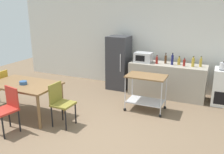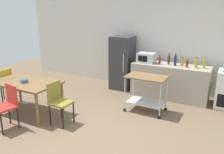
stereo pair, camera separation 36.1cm
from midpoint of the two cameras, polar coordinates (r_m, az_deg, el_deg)
name	(u,v)px [view 1 (the left image)]	position (r m, az deg, el deg)	size (l,w,h in m)	color
ground_plane	(91,133)	(4.83, -7.11, -13.07)	(12.00, 12.00, 0.00)	brown
back_wall	(143,39)	(7.18, 5.85, 9.07)	(8.40, 0.12, 2.90)	silver
kitchen_counter	(167,80)	(6.59, 11.37, -0.77)	(2.00, 0.64, 0.90)	#A89E8E
dining_table	(25,87)	(5.67, -21.76, -2.20)	(1.50, 0.90, 0.75)	brown
chair_red	(8,107)	(5.11, -25.47, -6.47)	(0.47, 0.47, 0.89)	#B72D23
chair_olive	(60,101)	(5.03, -14.18, -5.67)	(0.41, 0.41, 0.89)	olive
refrigerator	(119,63)	(7.04, 0.14, 3.41)	(0.60, 0.63, 1.55)	#333338
kitchen_cart	(146,87)	(5.58, 6.25, -2.40)	(0.91, 0.57, 0.85)	brown
microwave	(143,57)	(6.59, 5.90, 4.68)	(0.46, 0.35, 0.26)	silver
bottle_olive_oil	(157,60)	(6.44, 9.03, 3.95)	(0.06, 0.06, 0.24)	maroon
bottle_soy_sauce	(166,59)	(6.50, 11.08, 4.17)	(0.06, 0.06, 0.29)	#4C2D19
bottle_sesame_oil	(172,60)	(6.39, 12.59, 4.01)	(0.06, 0.06, 0.31)	navy
bottle_wine	(179,61)	(6.45, 14.10, 3.62)	(0.08, 0.08, 0.23)	gold
bottle_soda	(184,63)	(6.32, 15.23, 3.29)	(0.06, 0.06, 0.21)	maroon
bottle_sparkling_water	(193,62)	(6.32, 17.17, 3.37)	(0.07, 0.07, 0.27)	gold
bottle_hot_sauce	(201,62)	(6.37, 18.84, 3.29)	(0.07, 0.07, 0.27)	gold
fruit_bowl	(23,83)	(5.57, -22.12, -1.30)	(0.16, 0.16, 0.07)	#33598C
kettle	(223,66)	(6.24, 23.48, 2.42)	(0.24, 0.17, 0.19)	silver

